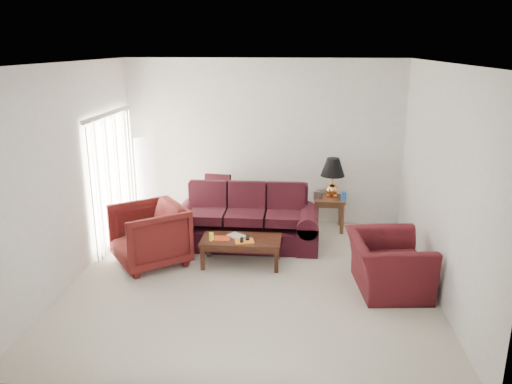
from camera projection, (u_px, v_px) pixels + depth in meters
floor at (251, 279)px, 7.13m from camera, size 5.00×5.00×0.00m
blinds at (113, 179)px, 8.27m from camera, size 0.10×2.00×2.16m
sofa at (246, 217)px, 8.22m from camera, size 2.41×1.13×0.97m
throw_pillow at (218, 187)px, 8.98m from camera, size 0.48×0.27×0.48m
end_table at (329, 213)px, 8.99m from camera, size 0.56×0.56×0.59m
table_lamp at (332, 178)px, 8.84m from camera, size 0.46×0.46×0.71m
clock at (318, 195)px, 8.82m from camera, size 0.14×0.10×0.14m
blue_canister at (344, 196)px, 8.73m from camera, size 0.12×0.12×0.15m
picture_frame at (322, 190)px, 9.10m from camera, size 0.20×0.21×0.06m
floor_lamp at (143, 181)px, 9.10m from camera, size 0.33×0.33×1.64m
armchair_left at (149, 235)px, 7.51m from camera, size 1.40×1.40×0.92m
armchair_right at (388, 264)px, 6.74m from camera, size 1.12×1.25×0.75m
coffee_table at (241, 251)px, 7.56m from camera, size 1.31×0.88×0.42m
magazine_red at (221, 239)px, 7.48m from camera, size 0.27×0.20×0.02m
magazine_white at (236, 236)px, 7.59m from camera, size 0.33×0.31×0.01m
magazine_orange at (244, 241)px, 7.38m from camera, size 0.31×0.26×0.02m
remote_a at (242, 240)px, 7.38m from camera, size 0.06×0.17×0.02m
remote_b at (248, 237)px, 7.47m from camera, size 0.07×0.18×0.02m
yellow_glass at (211, 237)px, 7.41m from camera, size 0.09×0.09×0.12m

